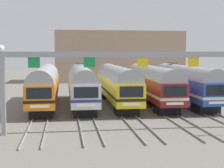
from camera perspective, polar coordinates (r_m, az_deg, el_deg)
name	(u,v)px	position (r m, az deg, el deg)	size (l,w,h in m)	color
ground_plane	(117,105)	(41.27, 0.84, -3.58)	(160.00, 160.00, 0.00)	slate
track_bed	(102,89)	(57.97, -1.72, -0.90)	(18.64, 70.00, 0.15)	gray
commuter_train_orange	(45,84)	(40.52, -11.22, -0.02)	(2.88, 18.06, 4.77)	orange
commuter_train_silver	(81,84)	(40.50, -5.15, 0.06)	(2.88, 18.06, 5.05)	silver
commuter_train_yellow	(117,83)	(40.93, 0.85, 0.14)	(2.88, 18.06, 4.77)	gold
commuter_train_maroon	(152,83)	(41.79, 6.66, 0.21)	(2.88, 18.06, 4.77)	maroon
commuter_train_blue	(185,82)	(43.07, 12.19, 0.28)	(2.88, 18.06, 5.05)	#284C9E
catenary_gantry	(143,67)	(27.52, 5.14, 2.92)	(22.38, 0.44, 6.97)	gray
maintenance_building	(118,56)	(75.71, 1.07, 4.65)	(27.60, 10.00, 10.87)	gray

